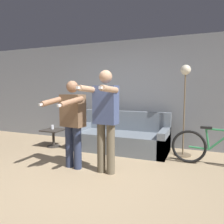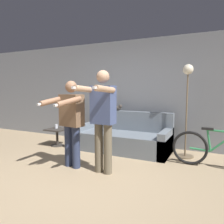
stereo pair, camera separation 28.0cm
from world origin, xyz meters
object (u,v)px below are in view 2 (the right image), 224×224
object	(u,v)px
cat	(115,108)
bicycle	(217,150)
floor_lamp	(187,92)
side_table	(57,133)
couch	(123,138)
person_left	(71,118)
person_right	(102,115)
cup	(56,126)

from	to	relation	value
cat	bicycle	world-z (taller)	cat
floor_lamp	side_table	world-z (taller)	floor_lamp
couch	bicycle	size ratio (longest dim) A/B	1.38
person_left	bicycle	world-z (taller)	person_left
person_right	side_table	size ratio (longest dim) A/B	3.58
bicycle	couch	bearing A→B (deg)	169.88
couch	floor_lamp	xyz separation A→B (m)	(1.35, 0.11, 1.07)
floor_lamp	cup	distance (m)	3.17
side_table	person_right	bearing A→B (deg)	-29.86
cat	side_table	distance (m)	1.58
cat	bicycle	distance (m)	2.47
person_right	cup	world-z (taller)	person_right
cup	person_left	bearing A→B (deg)	-40.87
person_right	side_table	bearing A→B (deg)	152.51
person_right	floor_lamp	size ratio (longest dim) A/B	0.90
cat	floor_lamp	bearing A→B (deg)	-7.55
bicycle	side_table	bearing A→B (deg)	179.97
person_left	cat	xyz separation A→B (m)	(0.06, 1.74, 0.06)
cat	side_table	size ratio (longest dim) A/B	0.94
person_right	cup	bearing A→B (deg)	152.40
couch	bicycle	distance (m)	1.98
cat	floor_lamp	world-z (taller)	floor_lamp
person_right	bicycle	distance (m)	2.12
person_left	person_right	size ratio (longest dim) A/B	0.91
couch	cat	bearing A→B (deg)	136.20
floor_lamp	person_right	bearing A→B (deg)	-126.50
cup	floor_lamp	bearing A→B (deg)	7.91
couch	side_table	xyz separation A→B (m)	(-1.62, -0.35, 0.04)
bicycle	cup	bearing A→B (deg)	179.44
side_table	bicycle	distance (m)	3.57
person_right	person_left	bearing A→B (deg)	-177.59
floor_lamp	person_left	bearing A→B (deg)	-139.17
person_left	cup	world-z (taller)	person_left
floor_lamp	cup	xyz separation A→B (m)	(-3.02, -0.42, -0.87)
person_left	cup	xyz separation A→B (m)	(-1.27, 1.10, -0.41)
cup	couch	bearing A→B (deg)	10.59
cup	person_right	bearing A→B (deg)	-29.97
bicycle	cat	bearing A→B (deg)	163.48
side_table	floor_lamp	bearing A→B (deg)	8.67
person_right	side_table	xyz separation A→B (m)	(-1.85, 1.06, -0.67)
person_left	floor_lamp	distance (m)	2.37
couch	cat	xyz separation A→B (m)	(-0.35, 0.33, 0.67)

